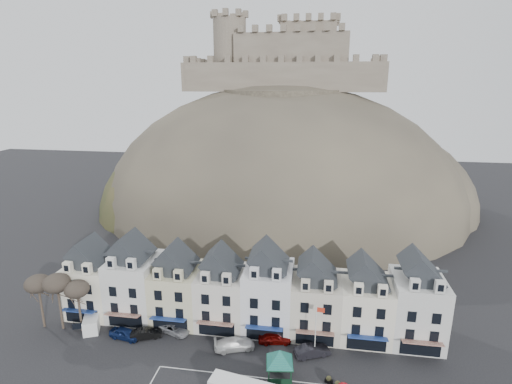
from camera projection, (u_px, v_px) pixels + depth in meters
townhouse_terrace at (246, 291)px, 57.98m from camera, size 54.40×9.35×11.80m
castle_hill at (284, 211)px, 109.61m from camera, size 100.00×76.00×68.00m
castle at (287, 59)px, 105.48m from camera, size 50.20×22.20×22.00m
tree_left_far at (38, 284)px, 56.65m from camera, size 3.61×3.61×8.24m
tree_left_mid at (57, 284)px, 56.11m from camera, size 3.78×3.78×8.64m
tree_left_near at (77, 290)px, 55.86m from camera, size 3.43×3.43×7.84m
bus_shelter at (280, 357)px, 47.45m from camera, size 6.31×6.31×4.03m
flagpole at (316, 328)px, 51.06m from camera, size 1.08×0.20×7.49m
white_van at (92, 321)px, 57.94m from camera, size 3.67×5.06×2.12m
planter_west at (329, 380)px, 47.55m from camera, size 1.00×0.77×0.90m
car_navy at (125, 333)px, 55.66m from camera, size 4.69×2.51×1.52m
car_black at (146, 334)px, 55.71m from camera, size 4.57×3.07×1.42m
car_silver at (174, 329)px, 56.91m from camera, size 5.00×3.53×1.28m
car_white at (234, 344)px, 53.40m from camera, size 5.84×3.89×1.57m
car_maroon at (275, 338)px, 54.75m from camera, size 4.75×2.55×1.54m
car_charcoal at (312, 351)px, 52.10m from camera, size 4.97×3.34×1.55m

